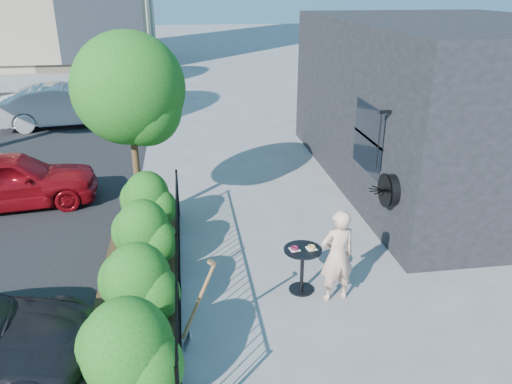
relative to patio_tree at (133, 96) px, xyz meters
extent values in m
plane|color=gray|center=(2.24, -2.76, -2.76)|extent=(120.00, 120.00, 0.00)
cube|color=black|center=(7.74, 1.74, -0.76)|extent=(6.00, 9.00, 4.00)
cube|color=black|center=(4.75, -0.36, -0.96)|extent=(0.04, 1.60, 1.40)
cube|color=black|center=(4.75, -0.36, -0.96)|extent=(0.05, 1.70, 0.06)
cylinder|color=black|center=(4.66, -1.86, -1.51)|extent=(0.18, 0.60, 0.60)
cylinder|color=black|center=(4.56, -1.86, -1.51)|extent=(0.03, 0.64, 0.64)
cube|color=black|center=(4.64, -1.36, -0.16)|extent=(0.25, 0.06, 0.06)
cylinder|color=black|center=(4.56, -1.36, -0.71)|extent=(0.02, 0.02, 1.05)
cylinder|color=black|center=(0.74, -2.76, -2.21)|extent=(0.05, 0.05, 1.10)
cylinder|color=black|center=(0.74, 0.24, -2.21)|extent=(0.05, 0.05, 1.10)
cube|color=black|center=(0.74, -2.76, -1.70)|extent=(0.03, 6.00, 0.03)
cube|color=black|center=(0.74, -2.76, -2.66)|extent=(0.03, 6.00, 0.03)
cylinder|color=black|center=(0.74, -5.26, -2.21)|extent=(0.02, 0.02, 1.04)
cylinder|color=black|center=(0.74, -5.06, -2.21)|extent=(0.02, 0.02, 1.04)
cylinder|color=black|center=(0.74, -4.86, -2.21)|extent=(0.02, 0.02, 1.04)
cylinder|color=black|center=(0.74, -4.66, -2.21)|extent=(0.02, 0.02, 1.04)
cylinder|color=black|center=(0.74, -4.46, -2.21)|extent=(0.02, 0.02, 1.04)
cylinder|color=black|center=(0.74, -4.26, -2.21)|extent=(0.02, 0.02, 1.04)
cylinder|color=black|center=(0.74, -4.06, -2.21)|extent=(0.02, 0.02, 1.04)
cylinder|color=black|center=(0.74, -3.86, -2.21)|extent=(0.02, 0.02, 1.04)
cylinder|color=black|center=(0.74, -3.66, -2.21)|extent=(0.02, 0.02, 1.04)
cylinder|color=black|center=(0.74, -3.46, -2.21)|extent=(0.02, 0.02, 1.04)
cylinder|color=black|center=(0.74, -3.26, -2.21)|extent=(0.02, 0.02, 1.04)
cylinder|color=black|center=(0.74, -3.06, -2.21)|extent=(0.02, 0.02, 1.04)
cylinder|color=black|center=(0.74, -2.86, -2.21)|extent=(0.02, 0.02, 1.04)
cylinder|color=black|center=(0.74, -2.66, -2.21)|extent=(0.02, 0.02, 1.04)
cylinder|color=black|center=(0.74, -2.46, -2.21)|extent=(0.02, 0.02, 1.04)
cylinder|color=black|center=(0.74, -2.26, -2.21)|extent=(0.02, 0.02, 1.04)
cylinder|color=black|center=(0.74, -2.06, -2.21)|extent=(0.02, 0.02, 1.04)
cylinder|color=black|center=(0.74, -1.86, -2.21)|extent=(0.02, 0.02, 1.04)
cylinder|color=black|center=(0.74, -1.66, -2.21)|extent=(0.02, 0.02, 1.04)
cylinder|color=black|center=(0.74, -1.46, -2.21)|extent=(0.02, 0.02, 1.04)
cylinder|color=black|center=(0.74, -1.26, -2.21)|extent=(0.02, 0.02, 1.04)
cylinder|color=black|center=(0.74, -1.06, -2.21)|extent=(0.02, 0.02, 1.04)
cylinder|color=black|center=(0.74, -0.86, -2.21)|extent=(0.02, 0.02, 1.04)
cylinder|color=black|center=(0.74, -0.66, -2.21)|extent=(0.02, 0.02, 1.04)
cylinder|color=black|center=(0.74, -0.46, -2.21)|extent=(0.02, 0.02, 1.04)
cylinder|color=black|center=(0.74, -0.26, -2.21)|extent=(0.02, 0.02, 1.04)
cylinder|color=black|center=(0.74, -0.06, -2.21)|extent=(0.02, 0.02, 1.04)
cylinder|color=black|center=(0.74, 0.14, -2.21)|extent=(0.02, 0.02, 1.04)
cube|color=#382616|center=(0.04, -2.76, -2.72)|extent=(1.30, 6.00, 0.08)
ellipsoid|color=#175012|center=(0.14, -4.96, -2.06)|extent=(1.10, 1.10, 1.24)
ellipsoid|color=#175012|center=(0.14, -3.36, -2.06)|extent=(1.10, 1.10, 1.24)
ellipsoid|color=#175012|center=(0.14, -1.86, -2.06)|extent=(1.10, 1.10, 1.24)
ellipsoid|color=#175012|center=(0.14, -0.46, -2.06)|extent=(1.10, 1.10, 1.24)
cylinder|color=#3F2B19|center=(-0.06, 0.04, -1.56)|extent=(0.14, 0.14, 2.40)
sphere|color=#175012|center=(-0.06, 0.04, 0.08)|extent=(2.20, 2.20, 2.20)
sphere|color=#175012|center=(0.24, -0.16, -0.25)|extent=(1.43, 1.43, 1.43)
cylinder|color=black|center=(2.76, -2.98, -1.99)|extent=(0.63, 0.63, 0.03)
cylinder|color=black|center=(2.76, -2.98, -2.38)|extent=(0.06, 0.06, 0.75)
cylinder|color=black|center=(2.76, -2.98, -2.75)|extent=(0.42, 0.42, 0.03)
cube|color=white|center=(2.62, -2.98, -1.97)|extent=(0.18, 0.18, 0.01)
cube|color=white|center=(2.90, -2.99, -1.97)|extent=(0.18, 0.18, 0.01)
torus|color=#4C0C1F|center=(2.62, -2.98, -1.95)|extent=(0.14, 0.14, 0.05)
torus|color=tan|center=(2.90, -2.99, -1.95)|extent=(0.14, 0.14, 0.05)
imported|color=#E4AF93|center=(3.24, -3.28, -1.97)|extent=(0.63, 0.46, 1.58)
cylinder|color=brown|center=(1.02, -4.14, -2.01)|extent=(0.54, 0.05, 1.20)
cube|color=gray|center=(0.83, -4.14, -2.66)|extent=(0.13, 0.18, 0.25)
cylinder|color=brown|center=(1.21, -4.14, -1.41)|extent=(0.11, 0.10, 0.07)
imported|color=maroon|center=(-3.04, 1.37, -2.12)|extent=(3.97, 2.03, 1.29)
imported|color=silver|center=(-3.19, 8.59, -2.02)|extent=(4.70, 2.23, 1.49)
camera|label=1|loc=(0.96, -9.90, 2.00)|focal=35.00mm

